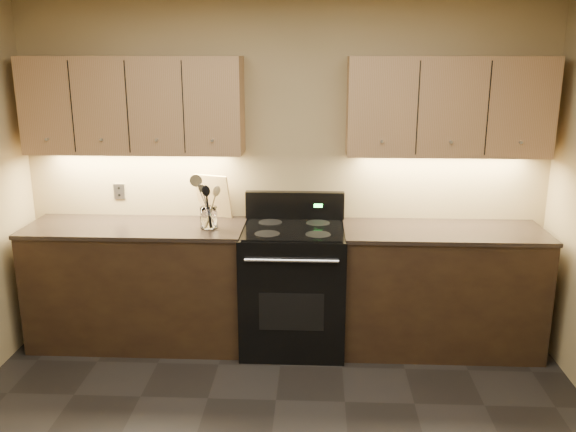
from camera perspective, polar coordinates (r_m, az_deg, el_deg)
The scene contains 13 objects.
wall_back at distance 4.69m, azimuth -0.31°, elevation 4.31°, with size 4.00×0.04×2.60m, color tan.
counter_left at distance 4.82m, azimuth -13.75°, elevation -6.18°, with size 1.62×0.62×0.93m.
counter_right at distance 4.72m, azimuth 14.07°, elevation -6.65°, with size 1.46×0.62×0.93m.
stove at distance 4.61m, azimuth 0.50°, elevation -6.54°, with size 0.76×0.68×1.14m.
upper_cab_left at distance 4.66m, azimuth -14.27°, elevation 10.00°, with size 1.60×0.30×0.70m, color #A27A51.
upper_cab_right at distance 4.56m, azimuth 14.79°, elevation 9.86°, with size 1.44×0.30×0.70m, color #A27A51.
outlet_plate at distance 4.96m, azimuth -15.51°, elevation 2.23°, with size 0.09×0.01×0.12m, color #B2B5BA.
utensil_crock at distance 4.49m, azimuth -7.43°, elevation -0.21°, with size 0.16×0.16×0.16m.
cutting_board at distance 4.74m, azimuth -7.00°, elevation 1.86°, with size 0.28×0.02×0.35m, color #DEB677.
wooden_spoon at distance 4.47m, azimuth -7.72°, elevation 0.99°, with size 0.06×0.06×0.31m, color #DEB677, non-canonical shape.
black_spoon at distance 4.48m, azimuth -7.35°, elevation 1.15°, with size 0.06×0.06×0.32m, color black, non-canonical shape.
steel_spatula at distance 4.46m, azimuth -7.06°, elevation 1.17°, with size 0.08×0.08×0.33m, color silver, non-canonical shape.
steel_skimmer at distance 4.44m, azimuth -6.98°, elevation 1.44°, with size 0.09×0.09×0.38m, color silver, non-canonical shape.
Camera 1 is at (0.24, -2.60, 2.18)m, focal length 38.00 mm.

